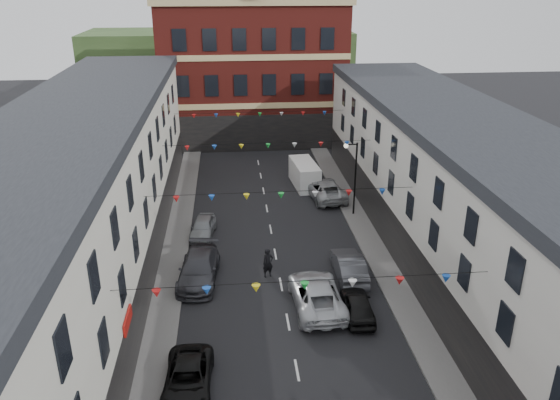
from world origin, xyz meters
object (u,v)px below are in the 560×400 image
object	(u,v)px
street_lamp	(353,169)
white_van	(304,174)
car_left_d	(199,269)
car_left_c	(188,379)
car_right_e	(349,266)
car_right_f	(325,189)
car_left_e	(203,227)
moving_car	(316,294)
car_right_d	(357,305)
pedestrian	(268,263)

from	to	relation	value
street_lamp	white_van	xyz separation A→B (m)	(-2.75, 6.99, -2.81)
car_left_d	car_left_c	bearing A→B (deg)	-85.14
car_right_e	car_right_f	bearing A→B (deg)	-93.13
car_left_d	car_right_e	xyz separation A→B (m)	(9.42, -0.51, -0.03)
street_lamp	car_right_e	world-z (taller)	street_lamp
car_left_d	car_left_e	xyz separation A→B (m)	(0.03, 6.44, -0.14)
car_right_f	moving_car	bearing A→B (deg)	71.16
car_right_f	car_left_d	bearing A→B (deg)	44.15
moving_car	white_van	world-z (taller)	white_van
car_right_d	moving_car	xyz separation A→B (m)	(-2.14, 1.17, 0.13)
moving_car	pedestrian	bearing A→B (deg)	-57.60
car_left_c	car_right_d	xyz separation A→B (m)	(9.09, 5.14, 0.03)
car_left_e	moving_car	xyz separation A→B (m)	(6.83, -10.05, 0.14)
car_right_e	pedestrian	xyz separation A→B (m)	(-5.08, 0.55, 0.18)
car_right_d	car_right_e	world-z (taller)	car_right_e
car_left_c	car_right_e	size ratio (longest dim) A/B	0.98
car_right_f	street_lamp	bearing A→B (deg)	102.72
white_van	car_left_d	bearing A→B (deg)	-124.38
car_left_e	car_right_f	distance (m)	12.03
car_left_d	car_right_e	size ratio (longest dim) A/B	1.18
car_right_e	car_right_f	size ratio (longest dim) A/B	0.83
street_lamp	car_left_c	xyz separation A→B (m)	(-11.71, -18.91, -3.25)
street_lamp	car_left_d	xyz separation A→B (m)	(-11.61, -9.00, -3.08)
car_right_d	moving_car	bearing A→B (deg)	-25.67
car_left_c	car_left_e	distance (m)	16.35
street_lamp	car_right_d	size ratio (longest dim) A/B	1.49
car_right_d	pedestrian	distance (m)	6.71
car_right_d	car_right_f	size ratio (longest dim) A/B	0.70
car_left_e	car_left_d	bearing A→B (deg)	-83.03
street_lamp	moving_car	xyz separation A→B (m)	(-4.75, -12.61, -3.09)
car_left_c	car_right_f	xyz separation A→B (m)	(10.31, 22.73, 0.15)
car_left_c	pedestrian	size ratio (longest dim) A/B	2.42
car_left_c	car_left_d	xyz separation A→B (m)	(0.09, 9.91, 0.17)
moving_car	pedestrian	xyz separation A→B (m)	(-2.52, 3.65, 0.15)
car_left_d	car_left_e	size ratio (longest dim) A/B	1.41
street_lamp	pedestrian	size ratio (longest dim) A/B	3.09
street_lamp	car_right_d	bearing A→B (deg)	-100.74
car_left_e	car_right_d	world-z (taller)	car_right_d
car_left_c	white_van	distance (m)	27.41
white_van	pedestrian	size ratio (longest dim) A/B	2.56
street_lamp	moving_car	world-z (taller)	street_lamp
car_left_d	moving_car	size ratio (longest dim) A/B	0.96
car_right_d	white_van	distance (m)	20.77
street_lamp	car_left_e	distance (m)	12.29
car_left_d	car_right_d	distance (m)	10.19
car_right_f	pedestrian	size ratio (longest dim) A/B	2.96
car_left_e	pedestrian	bearing A→B (deg)	-48.76
car_right_f	car_right_d	bearing A→B (deg)	78.74
street_lamp	car_left_e	world-z (taller)	street_lamp
white_van	pedestrian	xyz separation A→B (m)	(-4.52, -15.95, -0.13)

